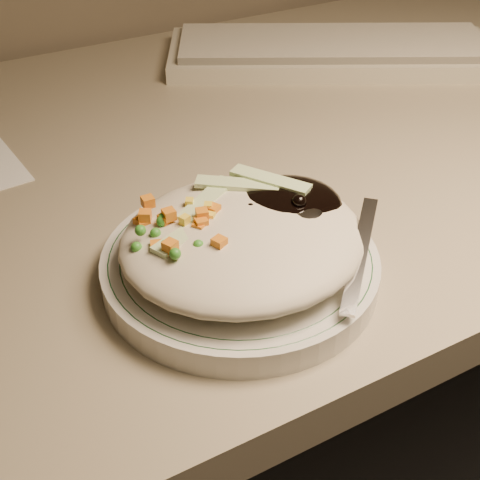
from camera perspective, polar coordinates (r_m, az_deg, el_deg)
desk at (r=0.84m, az=-1.83°, el=-3.90°), size 1.40×0.70×0.74m
plate at (r=0.53m, az=-0.00°, el=-2.26°), size 0.22×0.22×0.02m
plate_rim at (r=0.53m, az=-0.00°, el=-1.41°), size 0.21×0.21×0.00m
meal at (r=0.51m, az=0.46°, el=0.60°), size 0.21×0.19×0.05m
keyboard at (r=0.94m, az=7.89°, el=15.69°), size 0.46×0.35×0.03m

